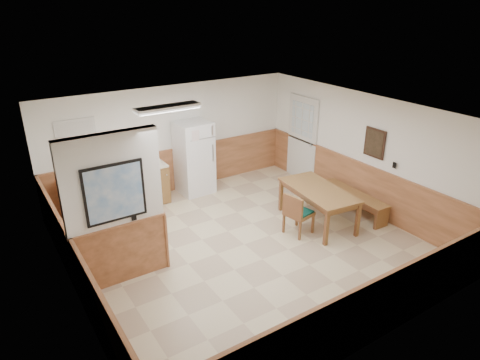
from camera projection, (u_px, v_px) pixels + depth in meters
ground at (244, 244)px, 8.03m from camera, size 6.00×6.00×0.00m
ceiling at (245, 114)px, 7.04m from camera, size 6.00×6.00×0.02m
back_wall at (173, 140)px, 9.84m from camera, size 6.00×0.02×2.50m
right_wall at (363, 153)px, 9.03m from camera, size 0.02×6.00×2.50m
left_wall at (68, 230)px, 6.03m from camera, size 0.02×6.00×2.50m
wainscot_back at (175, 170)px, 10.13m from camera, size 6.00×0.04×1.00m
wainscot_right at (358, 185)px, 9.32m from camera, size 0.04×6.00×1.00m
wainscot_left at (77, 274)px, 6.34m from camera, size 0.04×6.00×1.00m
partition_wall at (116, 212)px, 6.57m from camera, size 1.50×0.20×2.50m
kitchen_counter at (130, 187)px, 9.31m from camera, size 2.20×0.61×1.00m
exterior_door at (302, 139)px, 10.56m from camera, size 0.07×1.02×2.15m
kitchen_window at (77, 143)px, 8.66m from camera, size 0.80×0.04×1.00m
wall_painting at (375, 143)px, 8.66m from camera, size 0.04×0.50×0.60m
fluorescent_fixture at (168, 108)px, 7.66m from camera, size 1.20×0.30×0.09m
refrigerator at (194, 158)px, 9.89m from camera, size 0.78×0.73×1.70m
dining_table at (318, 193)px, 8.56m from camera, size 1.05×1.80×0.75m
dining_bench at (354, 197)px, 9.11m from camera, size 0.44×1.71×0.45m
dining_chair at (296, 212)px, 8.18m from camera, size 0.71×0.54×0.85m
fire_extinguisher at (154, 155)px, 9.39m from camera, size 0.12×0.12×0.41m
soap_bottle at (86, 171)px, 8.68m from camera, size 0.08×0.08×0.24m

